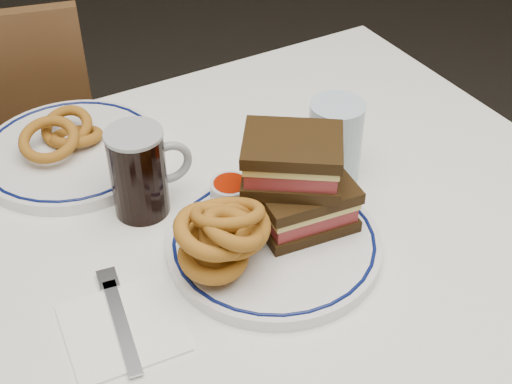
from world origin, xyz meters
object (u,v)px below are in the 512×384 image
main_plate (274,244)px  reuben_sandwich (298,182)px  far_plate (72,152)px  chair_far (6,167)px  beer_mug (140,171)px

main_plate → reuben_sandwich: bearing=22.6°
reuben_sandwich → far_plate: (-0.22, 0.32, -0.07)m
chair_far → far_plate: size_ratio=3.07×
main_plate → far_plate: same height
main_plate → far_plate: (-0.17, 0.34, -0.00)m
chair_far → beer_mug: size_ratio=6.56×
beer_mug → far_plate: size_ratio=0.47×
far_plate → reuben_sandwich: bearing=-55.9°
beer_mug → chair_far: bearing=100.5°
reuben_sandwich → beer_mug: size_ratio=1.21×
chair_far → beer_mug: 0.69m
chair_far → reuben_sandwich: 0.86m
reuben_sandwich → beer_mug: bearing=138.5°
reuben_sandwich → main_plate: bearing=-157.4°
beer_mug → far_plate: (-0.05, 0.17, -0.06)m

